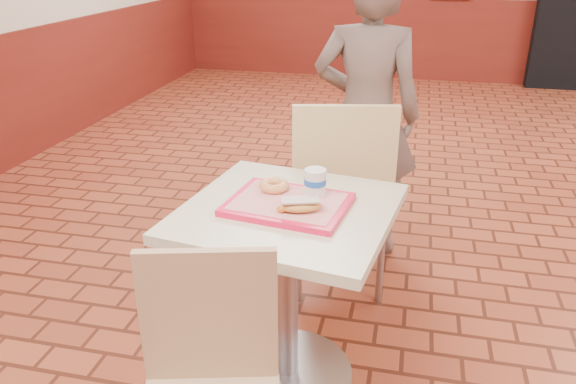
% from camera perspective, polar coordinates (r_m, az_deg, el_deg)
% --- Properties ---
extents(main_table, '(0.72, 0.72, 0.77)m').
position_cam_1_polar(main_table, '(2.12, 0.00, -7.69)').
color(main_table, beige).
rests_on(main_table, ground).
extents(chair_main_back, '(0.55, 0.55, 1.00)m').
position_cam_1_polar(chair_main_back, '(2.68, 5.36, 0.33)').
color(chair_main_back, '#DAC383').
rests_on(chair_main_back, ground).
extents(customer, '(0.58, 0.38, 1.57)m').
position_cam_1_polar(customer, '(3.04, 7.96, 7.71)').
color(customer, '#63524C').
rests_on(customer, ground).
extents(serving_tray, '(0.41, 0.32, 0.03)m').
position_cam_1_polar(serving_tray, '(1.99, 0.00, -1.25)').
color(serving_tray, red).
rests_on(serving_tray, main_table).
extents(ring_donut, '(0.13, 0.13, 0.03)m').
position_cam_1_polar(ring_donut, '(2.07, -1.43, 0.67)').
color(ring_donut, '#D78B4E').
rests_on(ring_donut, serving_tray).
extents(long_john_donut, '(0.16, 0.11, 0.05)m').
position_cam_1_polar(long_john_donut, '(1.90, 1.14, -1.40)').
color(long_john_donut, '#C08138').
rests_on(long_john_donut, serving_tray).
extents(paper_cup, '(0.08, 0.08, 0.10)m').
position_cam_1_polar(paper_cup, '(2.01, 2.77, 1.00)').
color(paper_cup, silver).
rests_on(paper_cup, serving_tray).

